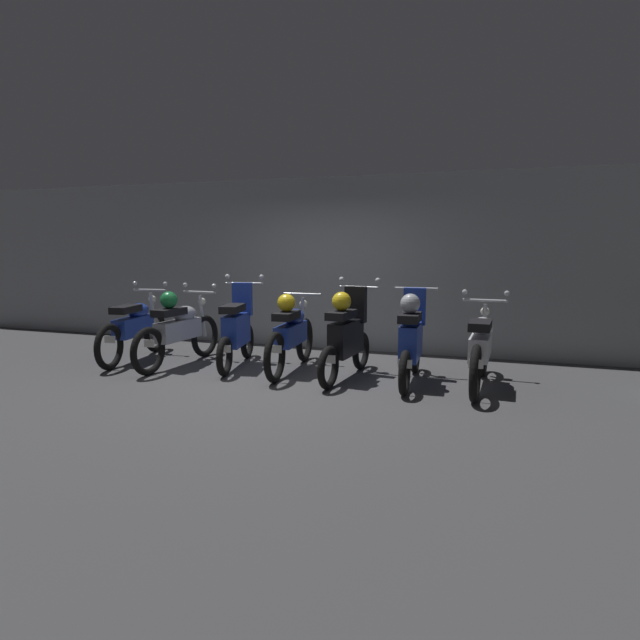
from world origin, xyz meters
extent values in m
plane|color=#424244|center=(0.00, 0.00, 0.00)|extent=(80.00, 80.00, 0.00)
cube|color=gray|center=(0.00, 2.49, 1.41)|extent=(16.00, 0.30, 2.82)
torus|color=black|center=(-2.58, 1.15, 0.33)|extent=(0.17, 0.66, 0.65)
torus|color=black|center=(-2.41, -0.14, 0.33)|extent=(0.17, 0.66, 0.65)
cube|color=#1E389E|center=(-2.49, 0.51, 0.52)|extent=(0.33, 0.85, 0.28)
ellipsoid|color=#1E389E|center=(-2.51, 0.66, 0.73)|extent=(0.32, 0.47, 0.22)
cube|color=black|center=(-2.47, 0.33, 0.80)|extent=(0.31, 0.55, 0.10)
cylinder|color=#B7BABF|center=(-2.56, 1.05, 1.02)|extent=(0.56, 0.11, 0.04)
sphere|color=#B7BABF|center=(-2.82, 1.01, 1.12)|extent=(0.07, 0.07, 0.07)
sphere|color=#B7BABF|center=(-2.30, 1.08, 1.12)|extent=(0.07, 0.07, 0.07)
cylinder|color=#B7BABF|center=(-2.57, 1.10, 0.65)|extent=(0.08, 0.17, 0.65)
sphere|color=silver|center=(-2.57, 1.10, 0.87)|extent=(0.12, 0.12, 0.12)
cube|color=white|center=(-2.41, -0.11, 0.43)|extent=(0.16, 0.03, 0.10)
torus|color=black|center=(-1.62, 1.07, 0.33)|extent=(0.13, 0.65, 0.65)
torus|color=black|center=(-1.70, -0.23, 0.33)|extent=(0.13, 0.65, 0.65)
cube|color=#9EA0A8|center=(-1.66, 0.42, 0.52)|extent=(0.28, 0.84, 0.28)
ellipsoid|color=#9EA0A8|center=(-1.65, 0.58, 0.73)|extent=(0.29, 0.46, 0.22)
cube|color=black|center=(-1.67, 0.24, 0.80)|extent=(0.27, 0.53, 0.10)
cylinder|color=#B7BABF|center=(-1.62, 0.97, 1.02)|extent=(0.56, 0.07, 0.04)
sphere|color=#B7BABF|center=(-1.88, 0.98, 1.12)|extent=(0.07, 0.07, 0.07)
sphere|color=#B7BABF|center=(-1.37, 0.95, 1.12)|extent=(0.07, 0.07, 0.07)
cylinder|color=#B7BABF|center=(-1.62, 1.02, 0.65)|extent=(0.07, 0.16, 0.65)
sphere|color=silver|center=(-1.62, 1.02, 0.87)|extent=(0.12, 0.12, 0.12)
cube|color=white|center=(-1.70, -0.20, 0.43)|extent=(0.16, 0.02, 0.10)
sphere|color=#197238|center=(-1.67, 0.24, 0.97)|extent=(0.24, 0.24, 0.24)
torus|color=black|center=(-0.94, 1.17, 0.27)|extent=(0.19, 0.54, 0.53)
torus|color=black|center=(-0.72, 0.05, 0.27)|extent=(0.19, 0.54, 0.53)
cube|color=#1E389E|center=(-0.83, 0.61, 0.54)|extent=(0.36, 0.76, 0.44)
cube|color=#1E389E|center=(-0.90, 0.95, 0.94)|extent=(0.30, 0.17, 0.48)
cube|color=black|center=(-0.80, 0.45, 0.85)|extent=(0.34, 0.56, 0.10)
cylinder|color=#B7BABF|center=(-0.93, 1.08, 1.16)|extent=(0.56, 0.15, 0.04)
sphere|color=#B7BABF|center=(-1.18, 1.03, 1.26)|extent=(0.07, 0.07, 0.07)
sphere|color=#B7BABF|center=(-0.67, 1.14, 1.26)|extent=(0.07, 0.07, 0.07)
cylinder|color=#B7BABF|center=(-0.94, 1.13, 0.69)|extent=(0.08, 0.16, 0.85)
sphere|color=silver|center=(-0.94, 1.13, 1.01)|extent=(0.12, 0.12, 0.12)
cube|color=white|center=(-0.72, 0.07, 0.36)|extent=(0.16, 0.04, 0.10)
torus|color=black|center=(-0.04, 1.26, 0.33)|extent=(0.13, 0.65, 0.65)
torus|color=black|center=(0.04, -0.04, 0.33)|extent=(0.13, 0.65, 0.65)
cube|color=#1E389E|center=(0.00, 0.61, 0.52)|extent=(0.27, 0.84, 0.28)
ellipsoid|color=#1E389E|center=(-0.01, 0.77, 0.73)|extent=(0.29, 0.46, 0.22)
cube|color=black|center=(0.01, 0.43, 0.80)|extent=(0.27, 0.53, 0.10)
cylinder|color=#B7BABF|center=(-0.03, 1.16, 1.02)|extent=(0.56, 0.07, 0.04)
cylinder|color=#B7BABF|center=(-0.04, 1.21, 0.65)|extent=(0.07, 0.16, 0.65)
sphere|color=silver|center=(-0.04, 1.21, 0.87)|extent=(0.12, 0.12, 0.12)
cube|color=white|center=(0.04, -0.01, 0.43)|extent=(0.16, 0.02, 0.10)
sphere|color=gold|center=(0.01, 0.43, 0.97)|extent=(0.24, 0.24, 0.24)
torus|color=black|center=(0.89, 1.02, 0.27)|extent=(0.14, 0.54, 0.53)
torus|color=black|center=(0.78, -0.13, 0.27)|extent=(0.14, 0.54, 0.53)
cube|color=black|center=(0.83, 0.45, 0.54)|extent=(0.29, 0.75, 0.44)
cube|color=black|center=(0.86, 0.79, 0.94)|extent=(0.29, 0.15, 0.48)
cube|color=black|center=(0.82, 0.29, 0.85)|extent=(0.29, 0.54, 0.10)
cylinder|color=#B7BABF|center=(0.88, 0.93, 1.16)|extent=(0.56, 0.09, 0.04)
sphere|color=#B7BABF|center=(0.62, 0.95, 1.26)|extent=(0.07, 0.07, 0.07)
sphere|color=#B7BABF|center=(1.14, 0.90, 1.26)|extent=(0.07, 0.07, 0.07)
cylinder|color=#B7BABF|center=(0.88, 0.97, 0.69)|extent=(0.07, 0.15, 0.85)
sphere|color=silver|center=(0.88, 0.97, 1.01)|extent=(0.12, 0.12, 0.12)
cube|color=white|center=(0.78, -0.10, 0.36)|extent=(0.16, 0.03, 0.10)
sphere|color=gold|center=(0.82, 0.29, 1.02)|extent=(0.24, 0.24, 0.24)
torus|color=black|center=(1.63, 1.05, 0.27)|extent=(0.12, 0.53, 0.53)
torus|color=black|center=(1.69, -0.10, 0.27)|extent=(0.12, 0.53, 0.53)
cube|color=#1E389E|center=(1.66, 0.48, 0.54)|extent=(0.25, 0.75, 0.44)
cube|color=#1E389E|center=(1.64, 0.82, 0.94)|extent=(0.29, 0.13, 0.48)
cube|color=black|center=(1.67, 0.31, 0.85)|extent=(0.26, 0.53, 0.10)
cylinder|color=#B7BABF|center=(1.64, 0.96, 1.16)|extent=(0.56, 0.06, 0.04)
cylinder|color=#B7BABF|center=(1.64, 1.00, 0.69)|extent=(0.06, 0.15, 0.85)
sphere|color=silver|center=(1.64, 1.00, 1.01)|extent=(0.12, 0.12, 0.12)
cube|color=white|center=(1.69, -0.08, 0.36)|extent=(0.16, 0.02, 0.10)
sphere|color=#9EA0A8|center=(1.67, 0.31, 1.02)|extent=(0.24, 0.24, 0.24)
torus|color=black|center=(2.51, 1.18, 0.33)|extent=(0.11, 0.65, 0.65)
torus|color=black|center=(2.47, -0.12, 0.33)|extent=(0.11, 0.65, 0.65)
cube|color=silver|center=(2.49, 0.53, 0.52)|extent=(0.25, 0.84, 0.28)
ellipsoid|color=silver|center=(2.50, 0.69, 0.73)|extent=(0.27, 0.45, 0.22)
cube|color=black|center=(2.49, 0.35, 0.80)|extent=(0.26, 0.53, 0.10)
cylinder|color=#B7BABF|center=(2.51, 1.08, 1.02)|extent=(0.56, 0.05, 0.04)
sphere|color=#B7BABF|center=(2.25, 1.09, 1.12)|extent=(0.07, 0.07, 0.07)
sphere|color=#B7BABF|center=(2.77, 1.07, 1.12)|extent=(0.07, 0.07, 0.07)
cylinder|color=#B7BABF|center=(2.51, 1.13, 0.65)|extent=(0.06, 0.16, 0.65)
sphere|color=silver|center=(2.51, 1.13, 0.87)|extent=(0.12, 0.12, 0.12)
cube|color=white|center=(2.47, -0.09, 0.43)|extent=(0.16, 0.02, 0.10)
camera|label=1|loc=(2.71, -6.13, 1.73)|focal=30.25mm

